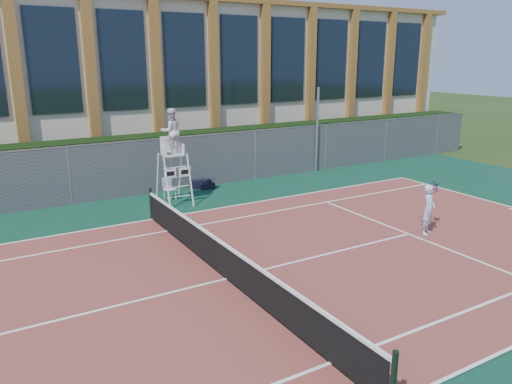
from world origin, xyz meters
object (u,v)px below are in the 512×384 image
umpire_chair (171,134)px  tennis_player (429,209)px  steel_pole (317,130)px  plastic_chair (168,187)px

umpire_chair → tennis_player: 9.33m
steel_pole → tennis_player: (-2.43, -8.93, -1.19)m
steel_pole → plastic_chair: bearing=-172.3°
steel_pole → tennis_player: bearing=-105.2°
umpire_chair → plastic_chair: 2.21m
plastic_chair → tennis_player: bearing=-54.8°
umpire_chair → plastic_chair: (0.00, 0.57, -2.14)m
steel_pole → plastic_chair: size_ratio=4.66×
plastic_chair → tennis_player: (5.53, -7.86, 0.31)m
umpire_chair → tennis_player: (5.54, -7.28, -1.83)m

